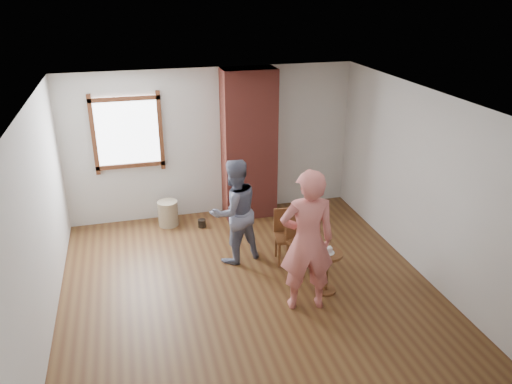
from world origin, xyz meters
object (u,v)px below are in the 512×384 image
(dining_chair_right, at_px, (300,238))
(man, at_px, (234,211))
(dining_chair_left, at_px, (287,232))
(person_pink, at_px, (307,241))
(stoneware_crock, at_px, (168,213))
(side_table, at_px, (327,265))

(dining_chair_right, distance_m, man, 1.03)
(dining_chair_left, xyz_separation_m, person_pink, (-0.14, -1.18, 0.50))
(stoneware_crock, height_order, person_pink, person_pink)
(dining_chair_left, relative_size, man, 0.50)
(dining_chair_right, relative_size, person_pink, 0.44)
(dining_chair_left, height_order, man, man)
(stoneware_crock, height_order, dining_chair_left, dining_chair_left)
(dining_chair_left, bearing_deg, stoneware_crock, 142.37)
(stoneware_crock, xyz_separation_m, person_pink, (1.48, -2.79, 0.72))
(man, distance_m, person_pink, 1.51)
(stoneware_crock, xyz_separation_m, man, (0.86, -1.42, 0.58))
(stoneware_crock, relative_size, dining_chair_left, 0.55)
(stoneware_crock, xyz_separation_m, dining_chair_left, (1.62, -1.61, 0.23))
(man, xyz_separation_m, person_pink, (0.62, -1.37, 0.15))
(dining_chair_left, distance_m, man, 0.85)
(dining_chair_right, relative_size, man, 0.53)
(dining_chair_right, relative_size, side_table, 1.40)
(side_table, xyz_separation_m, man, (-1.00, 1.15, 0.39))
(side_table, distance_m, man, 1.57)
(person_pink, bearing_deg, stoneware_crock, -54.14)
(man, bearing_deg, person_pink, 95.37)
(stoneware_crock, distance_m, dining_chair_right, 2.55)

